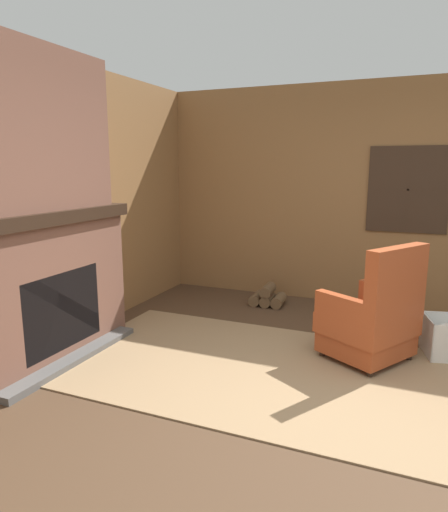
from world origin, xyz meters
The scene contains 10 objects.
ground_plane centered at (0.00, 0.00, 0.00)m, with size 14.00×14.00×0.00m, color #4C3523.
wood_panel_wall_left centered at (-2.79, 0.00, 1.33)m, with size 0.06×6.12×2.66m.
wood_panel_wall_back centered at (0.01, 2.79, 1.33)m, with size 6.12×0.09×2.66m.
fireplace_hearth centered at (-2.57, 0.00, 0.65)m, with size 0.56×1.84×1.32m.
chimney_breast centered at (-2.58, 0.00, 1.98)m, with size 0.31×1.53×1.32m.
area_rug centered at (-0.50, 0.51, 0.01)m, with size 4.00×1.98×0.01m.
armchair centered at (0.05, 1.05, 0.37)m, with size 0.90×0.92×1.05m.
firewood_stack centered at (-1.28, 2.27, 0.10)m, with size 0.43×0.35×0.25m.
oil_lamp_vase centered at (-2.62, -0.31, 1.40)m, with size 0.11×0.11×0.23m.
storage_case centered at (-2.62, 0.60, 1.39)m, with size 0.15×0.28×0.15m.
Camera 1 is at (0.32, -2.93, 1.69)m, focal length 32.00 mm.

